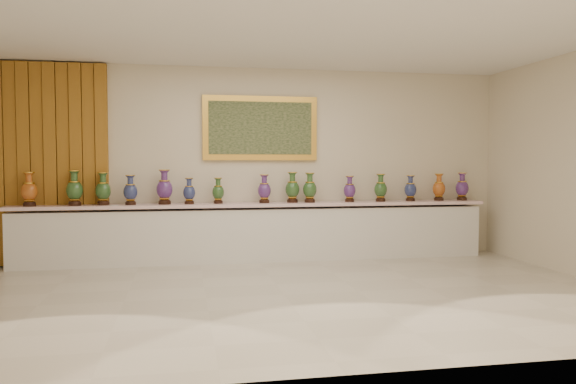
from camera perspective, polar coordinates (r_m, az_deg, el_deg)
name	(u,v)px	position (r m, az deg, el deg)	size (l,w,h in m)	color
ground	(284,295)	(6.57, -0.43, -10.38)	(8.00, 8.00, 0.00)	beige
room	(86,158)	(8.84, -19.79, 3.27)	(8.00, 8.00, 8.00)	beige
counter	(258,233)	(8.70, -3.09, -4.16)	(7.28, 0.48, 0.90)	white
vase_0	(29,191)	(8.78, -24.80, 0.10)	(0.25, 0.25, 0.49)	black
vase_1	(75,190)	(8.66, -20.87, 0.21)	(0.28, 0.28, 0.51)	black
vase_2	(103,190)	(8.64, -18.27, 0.16)	(0.25, 0.25, 0.48)	black
vase_3	(130,191)	(8.56, -15.71, 0.05)	(0.27, 0.27, 0.44)	black
vase_4	(164,189)	(8.55, -12.44, 0.32)	(0.32, 0.32, 0.52)	black
vase_5	(189,192)	(8.54, -10.01, -0.03)	(0.20, 0.20, 0.39)	black
vase_6	(218,192)	(8.58, -7.11, 0.01)	(0.24, 0.24, 0.39)	black
vase_7	(264,190)	(8.64, -2.42, 0.19)	(0.21, 0.21, 0.44)	black
vase_8	(292,189)	(8.73, 0.45, 0.32)	(0.27, 0.27, 0.47)	black
vase_9	(310,189)	(8.75, 2.23, 0.30)	(0.27, 0.27, 0.46)	black
vase_10	(350,190)	(8.94, 6.28, 0.18)	(0.23, 0.23, 0.41)	black
vase_11	(381,189)	(9.09, 9.39, 0.29)	(0.22, 0.22, 0.44)	black
vase_12	(410,189)	(9.30, 12.33, 0.25)	(0.23, 0.23, 0.42)	black
vase_13	(439,188)	(9.50, 15.08, 0.35)	(0.25, 0.25, 0.44)	black
vase_14	(462,188)	(9.69, 17.27, 0.40)	(0.26, 0.26, 0.46)	black
label_card	(115,205)	(8.50, -17.20, -1.31)	(0.10, 0.06, 0.00)	white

